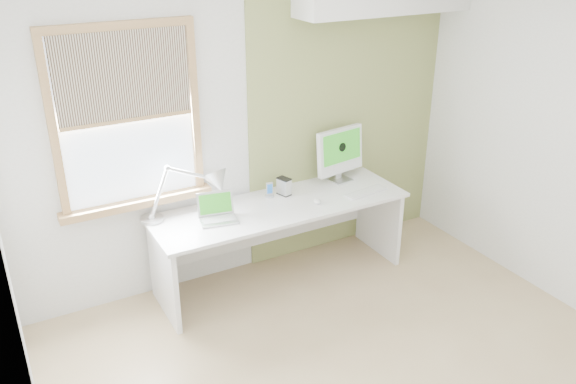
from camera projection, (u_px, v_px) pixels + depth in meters
room at (372, 209)px, 3.57m from camera, size 4.04×3.54×2.64m
accent_wall at (347, 113)px, 5.40m from camera, size 2.00×0.02×2.60m
window at (128, 120)px, 4.40m from camera, size 1.20×0.14×1.42m
desk at (277, 222)px, 5.08m from camera, size 2.20×0.70×0.73m
desk_lamp at (206, 187)px, 4.71m from camera, size 0.78×0.36×0.45m
laptop at (217, 213)px, 4.69m from camera, size 0.33×0.28×0.21m
phone_dock at (270, 193)px, 5.07m from camera, size 0.08×0.08×0.14m
external_drive at (284, 186)px, 5.11m from camera, size 0.11×0.14×0.15m
imac at (340, 152)px, 5.32m from camera, size 0.51×0.20×0.49m
keyboard at (366, 192)px, 5.16m from camera, size 0.42×0.17×0.02m
mouse at (317, 201)px, 4.98m from camera, size 0.09×0.12×0.03m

